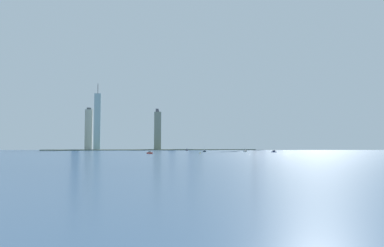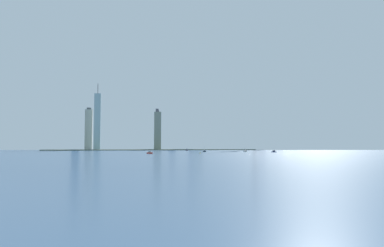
{
  "view_description": "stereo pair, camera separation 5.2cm",
  "coord_description": "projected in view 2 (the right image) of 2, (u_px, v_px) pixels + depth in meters",
  "views": [
    {
      "loc": [
        -208.97,
        -461.63,
        15.73
      ],
      "look_at": [
        -11.3,
        506.84,
        73.07
      ],
      "focal_mm": 33.59,
      "sensor_mm": 36.0,
      "label": 1
    },
    {
      "loc": [
        -208.91,
        -461.64,
        15.73
      ],
      "look_at": [
        -11.3,
        506.84,
        73.07
      ],
      "focal_mm": 33.59,
      "sensor_mm": 36.0,
      "label": 2
    }
  ],
  "objects": [
    {
      "name": "skyscraper_7",
      "position": [
        157.0,
        130.0,
        1003.45
      ],
      "size": [
        18.54,
        24.98,
        114.86
      ],
      "color": "gray",
      "rests_on": "ground"
    },
    {
      "name": "skyscraper_6",
      "position": [
        200.0,
        138.0,
        1101.14
      ],
      "size": [
        15.54,
        17.88,
        74.39
      ],
      "color": "gray",
      "rests_on": "ground"
    },
    {
      "name": "waterfront_pier",
      "position": [
        196.0,
        150.0,
        990.36
      ],
      "size": [
        802.81,
        47.95,
        2.1
      ],
      "primitive_type": "cube",
      "color": "#495A49",
      "rests_on": "ground"
    },
    {
      "name": "skyscraper_3",
      "position": [
        97.0,
        122.0,
        966.25
      ],
      "size": [
        16.99,
        17.84,
        180.31
      ],
      "color": "#95B5B9",
      "rests_on": "ground"
    },
    {
      "name": "boat_1",
      "position": [
        245.0,
        151.0,
        740.57
      ],
      "size": [
        6.03,
        7.63,
        9.48
      ],
      "rotation": [
        0.0,
        0.0,
        2.13
      ],
      "color": "white",
      "rests_on": "ground"
    },
    {
      "name": "boat_2",
      "position": [
        274.0,
        152.0,
        703.03
      ],
      "size": [
        6.55,
        13.1,
        10.83
      ],
      "rotation": [
        0.0,
        0.0,
        4.94
      ],
      "color": "navy",
      "rests_on": "ground"
    },
    {
      "name": "airplane",
      "position": [
        194.0,
        85.0,
        1014.69
      ],
      "size": [
        21.92,
        20.99,
        7.85
      ],
      "rotation": [
        0.0,
        0.0,
        0.74
      ],
      "color": "silver"
    },
    {
      "name": "skyscraper_8",
      "position": [
        262.0,
        137.0,
        1031.83
      ],
      "size": [
        12.85,
        26.99,
        80.26
      ],
      "color": "#9EAAC0",
      "rests_on": "ground"
    },
    {
      "name": "boat_3",
      "position": [
        205.0,
        151.0,
        745.05
      ],
      "size": [
        4.19,
        11.91,
        10.98
      ],
      "rotation": [
        0.0,
        0.0,
        1.64
      ],
      "color": "#0E2534",
      "rests_on": "ground"
    },
    {
      "name": "skyscraper_4",
      "position": [
        196.0,
        136.0,
        1045.79
      ],
      "size": [
        20.99,
        14.39,
        96.08
      ],
      "color": "#7CA0AB",
      "rests_on": "ground"
    },
    {
      "name": "ground_plane",
      "position": [
        274.0,
        156.0,
        492.34
      ],
      "size": [
        6000.0,
        6000.0,
        0.0
      ],
      "primitive_type": "plane",
      "color": "#375271"
    },
    {
      "name": "boat_4",
      "position": [
        150.0,
        153.0,
        600.94
      ],
      "size": [
        9.84,
        8.56,
        4.25
      ],
      "rotation": [
        0.0,
        0.0,
        2.48
      ],
      "color": "#B42E21",
      "rests_on": "ground"
    },
    {
      "name": "stadium_dome",
      "position": [
        284.0,
        147.0,
        1061.56
      ],
      "size": [
        92.88,
        92.88,
        42.38
      ],
      "color": "beige",
      "rests_on": "ground"
    },
    {
      "name": "boat_0",
      "position": [
        187.0,
        150.0,
        890.09
      ],
      "size": [
        5.65,
        6.23,
        5.2
      ],
      "rotation": [
        0.0,
        0.0,
        4.01
      ],
      "color": "black",
      "rests_on": "ground"
    },
    {
      "name": "skyscraper_5",
      "position": [
        191.0,
        126.0,
        1082.82
      ],
      "size": [
        12.42,
        16.6,
        146.07
      ],
      "color": "#93A3BA",
      "rests_on": "ground"
    },
    {
      "name": "observation_tower",
      "position": [
        254.0,
        92.0,
        1072.55
      ],
      "size": [
        42.38,
        42.38,
        369.64
      ],
      "color": "gray",
      "rests_on": "ground"
    },
    {
      "name": "channel_buoy_0",
      "position": [
        200.0,
        153.0,
        613.75
      ],
      "size": [
        1.56,
        1.56,
        2.94
      ],
      "primitive_type": "cone",
      "color": "yellow",
      "rests_on": "ground"
    },
    {
      "name": "skyscraper_0",
      "position": [
        172.0,
        140.0,
        1079.84
      ],
      "size": [
        20.47,
        23.75,
        63.76
      ],
      "color": "#6286A7",
      "rests_on": "ground"
    },
    {
      "name": "skyscraper_1",
      "position": [
        89.0,
        129.0,
        993.17
      ],
      "size": [
        19.74,
        26.11,
        116.87
      ],
      "color": "#B1B3A1",
      "rests_on": "ground"
    },
    {
      "name": "skyscraper_2",
      "position": [
        76.0,
        120.0,
        1034.06
      ],
      "size": [
        20.91,
        12.84,
        174.74
      ],
      "color": "#406A8C",
      "rests_on": "ground"
    }
  ]
}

